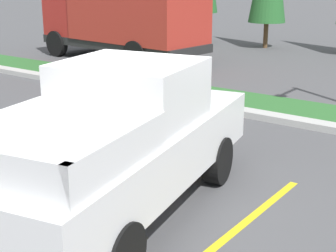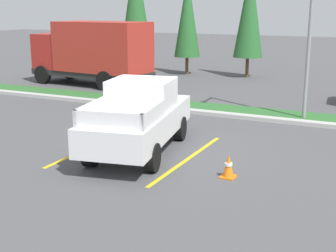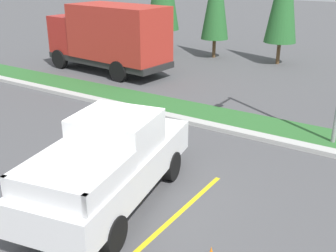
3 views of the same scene
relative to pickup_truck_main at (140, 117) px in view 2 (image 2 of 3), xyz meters
name	(u,v)px [view 2 (image 2 of 3)]	position (x,y,z in m)	size (l,w,h in m)	color
ground_plane	(143,147)	(-0.13, 0.42, -1.04)	(120.00, 120.00, 0.00)	#4C4C4F
parking_line_near	(96,145)	(-1.54, -0.05, -1.04)	(0.12, 4.80, 0.01)	yellow
parking_line_far	(188,159)	(1.56, -0.05, -1.04)	(0.12, 4.80, 0.01)	yellow
curb_strip	(204,113)	(-0.13, 5.42, -0.97)	(56.00, 0.40, 0.15)	#B2B2AD
grass_median	(214,108)	(-0.13, 6.52, -1.01)	(56.00, 1.80, 0.06)	#2D662D
pickup_truck_main	(140,117)	(0.00, 0.00, 0.00)	(2.88, 5.49, 2.10)	black
cargo_truck_distant	(93,51)	(-8.26, 9.59, 0.81)	(6.97, 2.99, 3.40)	black
street_light	(311,4)	(3.57, 6.17, 3.18)	(0.24, 1.49, 7.33)	gray
cypress_tree_leftmost	(136,1)	(-8.98, 15.56, 3.50)	(2.00, 2.00, 7.71)	brown
cypress_tree_left_inner	(187,15)	(-5.42, 15.72, 2.61)	(1.61, 1.61, 6.20)	brown
cypress_tree_center	(249,10)	(-1.61, 16.13, 2.93)	(1.75, 1.75, 6.75)	brown
traffic_cone	(229,166)	(3.05, -0.96, -0.75)	(0.36, 0.36, 0.60)	orange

